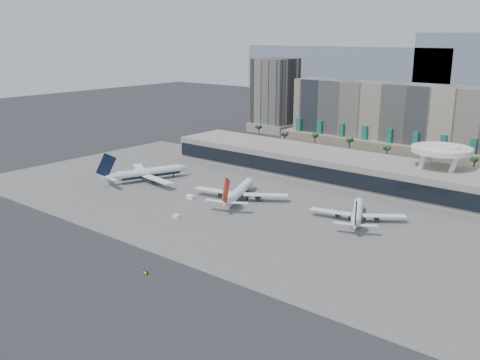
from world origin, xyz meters
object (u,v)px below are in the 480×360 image
Objects in this scene: service_vehicle_b at (177,216)px; taxiway_sign at (145,272)px; airliner_centre at (239,192)px; airliner_right at (357,213)px; airliner_left at (147,173)px; service_vehicle_a at (190,197)px.

service_vehicle_b is 49.76m from taxiway_sign.
airliner_right is (51.54, 8.07, -0.48)m from airliner_centre.
airliner_left is at bearing 161.84° from airliner_centre.
airliner_right reaches higher than service_vehicle_a.
airliner_centre is at bearing 164.28° from airliner_right.
service_vehicle_a is at bearing 172.01° from airliner_right.
service_vehicle_a reaches higher than service_vehicle_b.
airliner_centre reaches higher than service_vehicle_a.
service_vehicle_a is 24.68m from service_vehicle_b.
airliner_left is 1.26× the size of airliner_right.
taxiway_sign is (-26.83, -82.08, -2.81)m from airliner_right.
airliner_centre is at bearing 41.36° from service_vehicle_a.
airliner_right is 9.15× the size of service_vehicle_a.
service_vehicle_a reaches higher than taxiway_sign.
airliner_right is 16.48× the size of taxiway_sign.
airliner_centre is 52.17m from airliner_right.
taxiway_sign is (79.08, -69.61, -3.57)m from airliner_left.
airliner_right reaches higher than taxiway_sign.
taxiway_sign is at bearing -20.72° from airliner_left.
airliner_right is 71.55m from service_vehicle_a.
taxiway_sign is at bearing -132.72° from airliner_right.
airliner_left reaches higher than airliner_right.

